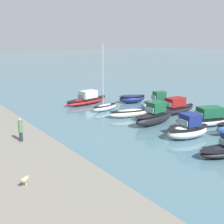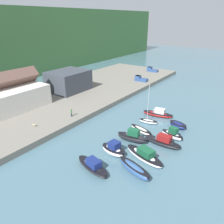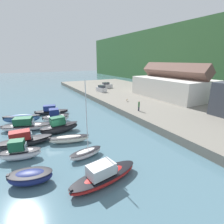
# 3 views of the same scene
# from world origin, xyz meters

# --- Properties ---
(ground_plane) EXTENTS (320.00, 320.00, 0.00)m
(ground_plane) POSITION_xyz_m (0.00, 0.00, 0.00)
(ground_plane) COLOR slate
(quay_promenade) EXTENTS (120.14, 30.41, 1.32)m
(quay_promenade) POSITION_xyz_m (0.00, 30.43, 0.66)
(quay_promenade) COLOR gray
(quay_promenade) RESTS_ON ground_plane
(harbor_clubhouse) EXTENTS (21.65, 12.89, 9.60)m
(harbor_clubhouse) POSITION_xyz_m (-9.01, 35.23, 4.56)
(harbor_clubhouse) COLOR silver
(harbor_clubhouse) RESTS_ON quay_promenade
(yacht_club_building) EXTENTS (12.08, 9.94, 6.28)m
(yacht_club_building) POSITION_xyz_m (12.64, 33.44, 4.46)
(yacht_club_building) COLOR #3D424C
(yacht_club_building) RESTS_ON quay_promenade
(moored_boat_0) EXTENTS (3.80, 7.62, 2.03)m
(moored_boat_0) POSITION_xyz_m (-12.62, 2.00, 0.71)
(moored_boat_0) COLOR black
(moored_boat_0) RESTS_ON ground_plane
(moored_boat_1) EXTENTS (3.08, 5.33, 2.62)m
(moored_boat_1) POSITION_xyz_m (-6.96, 1.83, 0.96)
(moored_boat_1) COLOR silver
(moored_boat_1) RESTS_ON ground_plane
(moored_boat_2) EXTENTS (2.75, 6.55, 2.79)m
(moored_boat_2) POSITION_xyz_m (-1.13, 1.29, 1.03)
(moored_boat_2) COLOR black
(moored_boat_2) RESTS_ON ground_plane
(moored_boat_3) EXTENTS (3.06, 6.00, 1.08)m
(moored_boat_3) POSITION_xyz_m (3.20, 1.67, 0.58)
(moored_boat_3) COLOR white
(moored_boat_3) RESTS_ON ground_plane
(moored_boat_4) EXTENTS (2.24, 4.56, 9.52)m
(moored_boat_4) POSITION_xyz_m (8.15, 2.42, 0.57)
(moored_boat_4) COLOR white
(moored_boat_4) RESTS_ON ground_plane
(moored_boat_5) EXTENTS (3.44, 7.91, 2.08)m
(moored_boat_5) POSITION_xyz_m (13.39, 2.32, 0.73)
(moored_boat_5) COLOR red
(moored_boat_5) RESTS_ON ground_plane
(moored_boat_6) EXTENTS (3.53, 6.90, 1.67)m
(moored_boat_6) POSITION_xyz_m (-9.52, -4.01, 0.88)
(moored_boat_6) COLOR #33568E
(moored_boat_6) RESTS_ON ground_plane
(moored_boat_7) EXTENTS (4.75, 8.65, 2.26)m
(moored_boat_7) POSITION_xyz_m (-5.12, -3.56, 0.80)
(moored_boat_7) COLOR white
(moored_boat_7) RESTS_ON ground_plane
(moored_boat_8) EXTENTS (2.28, 7.65, 2.27)m
(moored_boat_8) POSITION_xyz_m (1.12, -4.25, 0.81)
(moored_boat_8) COLOR black
(moored_boat_8) RESTS_ON ground_plane
(moored_boat_9) EXTENTS (2.75, 5.08, 2.53)m
(moored_boat_9) POSITION_xyz_m (4.78, -4.78, 0.92)
(moored_boat_9) COLOR white
(moored_boat_9) RESTS_ON ground_plane
(moored_boat_10) EXTENTS (3.42, 4.70, 1.29)m
(moored_boat_10) POSITION_xyz_m (10.07, -4.04, 0.69)
(moored_boat_10) COLOR navy
(moored_boat_10) RESTS_ON ground_plane
(pickup_truck_0) EXTENTS (2.11, 4.78, 1.90)m
(pickup_truck_0) POSITION_xyz_m (36.10, 20.11, 2.14)
(pickup_truck_0) COLOR #2D4C84
(pickup_truck_0) RESTS_ON quay_promenade
(pickup_truck_1) EXTENTS (2.10, 4.78, 1.90)m
(pickup_truck_1) POSITION_xyz_m (52.72, 23.65, 2.14)
(pickup_truck_1) COLOR #2D4C84
(pickup_truck_1) RESTS_ON quay_promenade
(person_on_quay) EXTENTS (0.40, 0.40, 2.14)m
(person_on_quay) POSITION_xyz_m (-1.65, 17.92, 2.42)
(person_on_quay) COLOR #232838
(person_on_quay) RESTS_ON quay_promenade
(dog_on_quay) EXTENTS (0.75, 0.80, 0.68)m
(dog_on_quay) POSITION_xyz_m (-10.21, 20.59, 1.78)
(dog_on_quay) COLOR tan
(dog_on_quay) RESTS_ON quay_promenade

